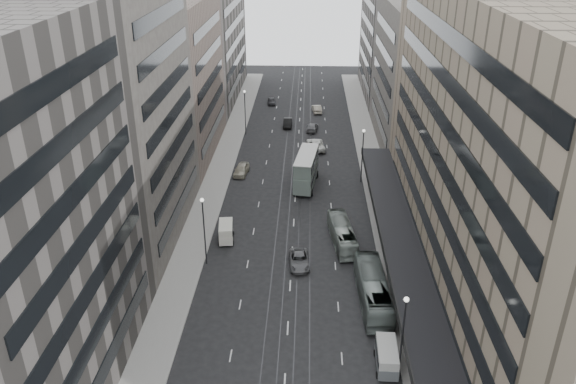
# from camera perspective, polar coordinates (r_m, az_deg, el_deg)

# --- Properties ---
(ground) EXTENTS (220.00, 220.00, 0.00)m
(ground) POSITION_cam_1_polar(r_m,az_deg,el_deg) (54.71, -0.07, -14.32)
(ground) COLOR black
(ground) RESTS_ON ground
(sidewalk_right) EXTENTS (4.00, 125.00, 0.15)m
(sidewalk_right) POSITION_cam_1_polar(r_m,az_deg,el_deg) (87.38, 8.77, 1.73)
(sidewalk_right) COLOR gray
(sidewalk_right) RESTS_ON ground
(sidewalk_left) EXTENTS (4.00, 125.00, 0.15)m
(sidewalk_left) POSITION_cam_1_polar(r_m,az_deg,el_deg) (87.82, -6.98, 1.98)
(sidewalk_left) COLOR gray
(sidewalk_left) RESTS_ON ground
(department_store) EXTENTS (19.20, 60.00, 30.00)m
(department_store) POSITION_cam_1_polar(r_m,az_deg,el_deg) (57.33, 22.25, 3.06)
(department_store) COLOR #766956
(department_store) RESTS_ON ground
(building_right_mid) EXTENTS (15.00, 28.00, 24.00)m
(building_right_mid) POSITION_cam_1_polar(r_m,az_deg,el_deg) (98.67, 13.97, 11.42)
(building_right_mid) COLOR #48433F
(building_right_mid) RESTS_ON ground
(building_right_far) EXTENTS (15.00, 32.00, 28.00)m
(building_right_far) POSITION_cam_1_polar(r_m,az_deg,el_deg) (127.18, 11.52, 15.68)
(building_right_far) COLOR #5D5854
(building_right_far) RESTS_ON ground
(building_left_b) EXTENTS (15.00, 26.00, 34.00)m
(building_left_b) POSITION_cam_1_polar(r_m,az_deg,el_deg) (67.56, -18.19, 8.84)
(building_left_b) COLOR #48433F
(building_left_b) RESTS_ON ground
(building_left_c) EXTENTS (15.00, 28.00, 25.00)m
(building_left_c) POSITION_cam_1_polar(r_m,az_deg,el_deg) (93.60, -12.48, 11.13)
(building_left_c) COLOR #66584F
(building_left_c) RESTS_ON ground
(building_left_d) EXTENTS (15.00, 38.00, 28.00)m
(building_left_d) POSITION_cam_1_polar(r_m,az_deg,el_deg) (124.82, -8.92, 15.69)
(building_left_d) COLOR #5D5854
(building_left_d) RESTS_ON ground
(lamp_right_near) EXTENTS (0.44, 0.44, 8.32)m
(lamp_right_near) POSITION_cam_1_polar(r_m,az_deg,el_deg) (48.20, 11.63, -13.41)
(lamp_right_near) COLOR #262628
(lamp_right_near) RESTS_ON ground
(lamp_right_far) EXTENTS (0.44, 0.44, 8.32)m
(lamp_right_far) POSITION_cam_1_polar(r_m,az_deg,el_deg) (82.87, 7.60, 4.30)
(lamp_right_far) COLOR #262628
(lamp_right_far) RESTS_ON ground
(lamp_left_near) EXTENTS (0.44, 0.44, 8.32)m
(lamp_left_near) POSITION_cam_1_polar(r_m,az_deg,el_deg) (62.65, -8.56, -3.18)
(lamp_left_near) COLOR #262628
(lamp_left_near) RESTS_ON ground
(lamp_left_far) EXTENTS (0.44, 0.44, 8.32)m
(lamp_left_far) POSITION_cam_1_polar(r_m,az_deg,el_deg) (101.99, -4.39, 8.58)
(lamp_left_far) COLOR #262628
(lamp_left_far) RESTS_ON ground
(bus_near) EXTENTS (3.10, 11.31, 3.12)m
(bus_near) POSITION_cam_1_polar(r_m,az_deg,el_deg) (58.38, 8.63, -9.79)
(bus_near) COLOR slate
(bus_near) RESTS_ON ground
(bus_far) EXTENTS (3.41, 9.71, 2.65)m
(bus_far) POSITION_cam_1_polar(r_m,az_deg,el_deg) (68.02, 5.53, -4.26)
(bus_far) COLOR gray
(bus_far) RESTS_ON ground
(double_decker) EXTENTS (3.79, 9.41, 5.00)m
(double_decker) POSITION_cam_1_polar(r_m,az_deg,el_deg) (81.93, 1.87, 2.37)
(double_decker) COLOR slate
(double_decker) RESTS_ON ground
(vw_microbus) EXTENTS (1.99, 4.16, 2.22)m
(vw_microbus) POSITION_cam_1_polar(r_m,az_deg,el_deg) (51.43, 10.00, -16.10)
(vw_microbus) COLOR #515559
(vw_microbus) RESTS_ON ground
(panel_van) EXTENTS (2.13, 3.80, 2.29)m
(panel_van) POSITION_cam_1_polar(r_m,az_deg,el_deg) (68.77, -6.32, -4.00)
(panel_van) COLOR silver
(panel_van) RESTS_ON ground
(sedan_2) EXTENTS (2.57, 4.95, 1.33)m
(sedan_2) POSITION_cam_1_polar(r_m,az_deg,el_deg) (63.96, 1.14, -6.95)
(sedan_2) COLOR #5A595C
(sedan_2) RESTS_ON ground
(sedan_4) EXTENTS (2.42, 4.91, 1.61)m
(sedan_4) POSITION_cam_1_polar(r_m,az_deg,el_deg) (86.75, -4.75, 2.30)
(sedan_4) COLOR #A59E89
(sedan_4) RESTS_ON ground
(sedan_5) EXTENTS (1.64, 4.63, 1.52)m
(sedan_5) POSITION_cam_1_polar(r_m,az_deg,el_deg) (107.31, -0.02, 7.04)
(sedan_5) COLOR black
(sedan_5) RESTS_ON ground
(sedan_6) EXTENTS (3.46, 6.25, 1.65)m
(sedan_6) POSITION_cam_1_polar(r_m,az_deg,el_deg) (96.47, 2.83, 4.85)
(sedan_6) COLOR silver
(sedan_6) RESTS_ON ground
(sedan_7) EXTENTS (2.45, 4.90, 1.37)m
(sedan_7) POSITION_cam_1_polar(r_m,az_deg,el_deg) (105.31, 2.49, 6.60)
(sedan_7) COLOR slate
(sedan_7) RESTS_ON ground
(sedan_8) EXTENTS (1.95, 4.06, 1.34)m
(sedan_8) POSITION_cam_1_polar(r_m,az_deg,el_deg) (121.41, -1.69, 9.23)
(sedan_8) COLOR #2A2A2C
(sedan_8) RESTS_ON ground
(sedan_9) EXTENTS (2.17, 4.78, 1.52)m
(sedan_9) POSITION_cam_1_polar(r_m,az_deg,el_deg) (115.95, 2.94, 8.45)
(sedan_9) COLOR #B0A692
(sedan_9) RESTS_ON ground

